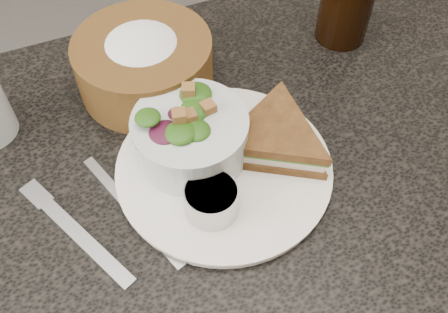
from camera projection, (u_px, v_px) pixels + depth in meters
name	position (u px, v px, depth m)	size (l,w,h in m)	color
dining_table	(226.00, 297.00, 0.91)	(1.00, 0.70, 0.75)	black
dinner_plate	(224.00, 168.00, 0.62)	(0.26, 0.26, 0.01)	silver
sandwich	(274.00, 138.00, 0.61)	(0.16, 0.16, 0.04)	brown
salad_bowl	(190.00, 130.00, 0.59)	(0.14, 0.14, 0.08)	#B2BCB7
dressing_ramekin	(211.00, 200.00, 0.56)	(0.06, 0.06, 0.04)	#B0B0B1
orange_wedge	(230.00, 117.00, 0.65)	(0.06, 0.06, 0.02)	orange
fork	(81.00, 237.00, 0.56)	(0.02, 0.17, 0.00)	#ACADB0
knife	(132.00, 210.00, 0.59)	(0.01, 0.19, 0.00)	#AFB1B3
bread_basket	(143.00, 57.00, 0.67)	(0.19, 0.19, 0.11)	brown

